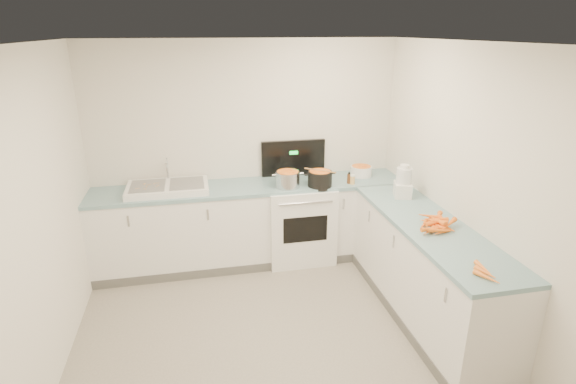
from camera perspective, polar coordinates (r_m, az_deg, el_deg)
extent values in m
cube|color=white|center=(5.23, -4.60, -4.20)|extent=(3.50, 0.60, 0.90)
cube|color=#78A1AA|center=(5.05, -4.75, 0.66)|extent=(3.50, 0.62, 0.04)
cube|color=white|center=(4.45, 17.11, -9.69)|extent=(0.60, 2.20, 0.90)
cube|color=#78A1AA|center=(4.25, 17.75, -4.16)|extent=(0.62, 2.20, 0.04)
cube|color=white|center=(5.30, 1.35, -3.81)|extent=(0.76, 0.65, 0.90)
cube|color=black|center=(5.33, 0.67, 4.36)|extent=(0.76, 0.05, 0.42)
cube|color=white|center=(5.01, -15.01, 0.52)|extent=(0.86, 0.52, 0.07)
cube|color=slate|center=(5.02, -17.38, 0.76)|extent=(0.36, 0.42, 0.01)
cube|color=slate|center=(4.99, -12.71, 1.10)|extent=(0.36, 0.42, 0.01)
cylinder|color=silver|center=(5.18, -15.08, 2.93)|extent=(0.03, 0.03, 0.24)
cylinder|color=silver|center=(4.95, -0.03, 1.51)|extent=(0.34, 0.34, 0.20)
cylinder|color=black|center=(4.99, 4.07, 1.59)|extent=(0.28, 0.28, 0.19)
cylinder|color=#AD7A47|center=(4.96, 4.10, 2.75)|extent=(0.30, 0.24, 0.02)
cylinder|color=white|center=(5.41, 9.27, 2.65)|extent=(0.27, 0.27, 0.12)
cylinder|color=#593319|center=(5.12, 7.74, 1.68)|extent=(0.04, 0.04, 0.11)
cylinder|color=#E5B266|center=(5.11, 8.19, 1.51)|extent=(0.05, 0.05, 0.09)
cube|color=white|center=(4.81, 14.35, 0.27)|extent=(0.22, 0.25, 0.15)
cylinder|color=silver|center=(4.77, 14.51, 2.01)|extent=(0.16, 0.16, 0.16)
cylinder|color=white|center=(4.74, 14.61, 3.14)|extent=(0.09, 0.09, 0.04)
cone|color=orange|center=(4.18, 18.28, -3.99)|extent=(0.14, 0.17, 0.05)
cone|color=orange|center=(4.15, 18.33, -4.14)|extent=(0.11, 0.18, 0.05)
cone|color=orange|center=(4.17, 16.94, -3.90)|extent=(0.15, 0.16, 0.05)
cone|color=orange|center=(4.15, 17.96, -4.09)|extent=(0.14, 0.20, 0.05)
cone|color=orange|center=(4.16, 19.45, -4.26)|extent=(0.10, 0.19, 0.05)
cone|color=orange|center=(4.05, 17.50, -4.73)|extent=(0.16, 0.13, 0.04)
cone|color=orange|center=(4.16, 18.48, -4.09)|extent=(0.09, 0.20, 0.05)
cone|color=orange|center=(4.20, 17.08, -3.79)|extent=(0.19, 0.17, 0.04)
cone|color=orange|center=(4.22, 17.72, -3.69)|extent=(0.16, 0.17, 0.04)
cone|color=orange|center=(4.21, 17.87, -3.78)|extent=(0.08, 0.18, 0.04)
cone|color=orange|center=(4.18, 19.26, -4.15)|extent=(0.09, 0.19, 0.04)
cone|color=orange|center=(4.07, 18.95, -4.82)|extent=(0.17, 0.09, 0.04)
cone|color=orange|center=(4.17, 18.18, -4.04)|extent=(0.17, 0.06, 0.05)
cone|color=orange|center=(4.31, 18.59, -2.95)|extent=(0.15, 0.18, 0.05)
cone|color=orange|center=(4.03, 18.65, -4.65)|extent=(0.20, 0.10, 0.04)
cone|color=orange|center=(4.19, 18.43, -3.33)|extent=(0.19, 0.09, 0.04)
cone|color=orange|center=(4.18, 19.96, -3.72)|extent=(0.19, 0.17, 0.05)
cone|color=orange|center=(4.16, 18.24, -3.74)|extent=(0.21, 0.08, 0.04)
cone|color=orange|center=(4.16, 18.49, -3.46)|extent=(0.09, 0.20, 0.05)
cone|color=orange|center=(4.02, 17.81, -4.48)|extent=(0.20, 0.05, 0.04)
cone|color=orange|center=(4.26, 17.61, -2.94)|extent=(0.19, 0.15, 0.04)
cone|color=orange|center=(4.16, 18.27, -3.52)|extent=(0.18, 0.17, 0.05)
cone|color=orange|center=(4.16, 17.92, -3.57)|extent=(0.22, 0.09, 0.04)
cone|color=orange|center=(3.48, 23.91, -9.87)|extent=(0.12, 0.20, 0.04)
cone|color=orange|center=(3.54, 23.76, -9.34)|extent=(0.09, 0.17, 0.04)
cone|color=orange|center=(3.59, 23.55, -8.84)|extent=(0.04, 0.19, 0.04)
cube|color=tan|center=(5.07, -17.73, 0.96)|extent=(0.02, 0.04, 0.00)
cube|color=tan|center=(4.98, -17.46, 0.63)|extent=(0.05, 0.02, 0.00)
cube|color=tan|center=(4.93, -16.71, 0.48)|extent=(0.04, 0.03, 0.00)
cube|color=tan|center=(5.03, -17.25, 0.90)|extent=(0.05, 0.03, 0.00)
cube|color=tan|center=(4.92, -17.72, 0.37)|extent=(0.04, 0.04, 0.00)
cube|color=tan|center=(4.91, -16.32, 0.43)|extent=(0.01, 0.05, 0.00)
cube|color=tan|center=(5.07, -16.28, 1.10)|extent=(0.05, 0.01, 0.00)
cube|color=tan|center=(4.96, -18.60, 0.43)|extent=(0.05, 0.02, 0.00)
cube|color=tan|center=(5.07, -17.81, 1.01)|extent=(0.02, 0.03, 0.00)
cube|color=tan|center=(4.98, -16.19, 0.79)|extent=(0.03, 0.05, 0.00)
cube|color=tan|center=(4.97, -17.53, 0.65)|extent=(0.01, 0.04, 0.00)
cube|color=tan|center=(4.96, -16.35, 0.68)|extent=(0.02, 0.03, 0.00)
cube|color=tan|center=(5.06, -16.65, 1.02)|extent=(0.01, 0.05, 0.00)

